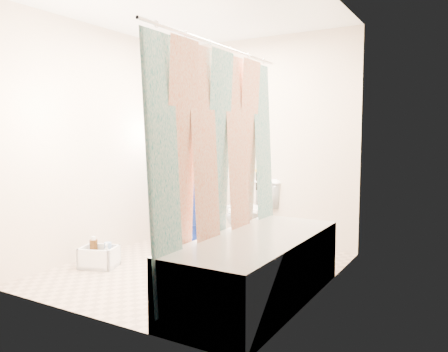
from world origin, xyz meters
The scene contains 14 objects.
floor centered at (0.00, 0.00, 0.00)m, with size 2.60×2.60×0.00m, color tan.
ceiling centered at (0.00, 0.00, 2.40)m, with size 2.40×2.60×0.02m, color silver.
wall_back centered at (0.00, 1.30, 1.20)m, with size 2.40×0.02×2.40m, color beige.
wall_front centered at (0.00, -1.30, 1.20)m, with size 2.40×0.02×2.40m, color beige.
wall_left centered at (-1.20, 0.00, 1.20)m, with size 0.02×2.60×2.40m, color beige.
wall_right centered at (1.20, 0.00, 1.20)m, with size 0.02×2.60×2.40m, color beige.
bathtub centered at (0.85, -0.43, 0.27)m, with size 0.70×1.75×0.50m.
curtain_rod centered at (0.52, -0.43, 1.95)m, with size 0.02×0.02×1.90m, color silver.
shower_curtain centered at (0.52, -0.43, 1.02)m, with size 0.06×1.75×1.80m, color white.
toilet centered at (0.05, 1.08, 0.38)m, with size 0.43×0.75×0.76m, color white.
tank_lid centered at (0.02, 0.96, 0.45)m, with size 0.47×0.20×0.04m, color white.
tank_internals centered at (0.04, 1.29, 0.75)m, with size 0.18×0.07×0.25m.
plumber centered at (-0.48, 0.53, 0.87)m, with size 0.63×0.42×1.74m, color navy.
cleaning_caddy centered at (-0.84, -0.42, 0.09)m, with size 0.40×0.36×0.25m.
Camera 1 is at (2.27, -3.37, 1.26)m, focal length 35.00 mm.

